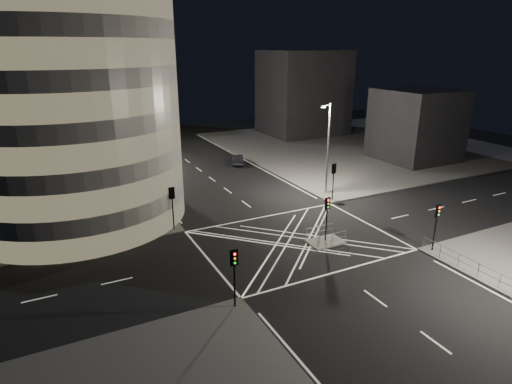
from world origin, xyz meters
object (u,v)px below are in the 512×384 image
street_lamp_left_near (149,159)px  traffic_signal_island (327,211)px  street_lamp_right_far (328,146)px  traffic_signal_nl (234,268)px  traffic_signal_fl (172,200)px  traffic_signal_fr (334,175)px  street_lamp_left_far (117,129)px  central_island (325,242)px  traffic_signal_nr (437,219)px  sedan (237,159)px

street_lamp_left_near → traffic_signal_island: bearing=-49.7°
traffic_signal_island → street_lamp_right_far: 13.13m
traffic_signal_nl → street_lamp_left_near: bearing=91.9°
traffic_signal_fl → street_lamp_left_near: bearing=97.0°
traffic_signal_fr → street_lamp_left_far: 29.63m
central_island → traffic_signal_fr: traffic_signal_fr is taller
traffic_signal_nr → traffic_signal_island: 8.62m
traffic_signal_fr → street_lamp_right_far: (0.64, 2.20, 2.63)m
street_lamp_left_near → traffic_signal_nl: bearing=-88.1°
traffic_signal_fl → street_lamp_right_far: street_lamp_right_far is taller
street_lamp_left_far → street_lamp_right_far: size_ratio=1.00×
street_lamp_left_near → street_lamp_right_far: size_ratio=1.00×
traffic_signal_fl → street_lamp_left_near: (-0.64, 5.20, 2.63)m
central_island → street_lamp_left_far: 33.95m
traffic_signal_nr → street_lamp_left_near: street_lamp_left_near is taller
central_island → traffic_signal_island: size_ratio=0.75×
central_island → traffic_signal_nr: size_ratio=0.75×
central_island → street_lamp_right_far: (7.44, 10.50, 5.47)m
traffic_signal_nr → street_lamp_left_near: size_ratio=0.40×
central_island → traffic_signal_fl: traffic_signal_fl is taller
central_island → traffic_signal_fl: bearing=142.5°
central_island → traffic_signal_nl: traffic_signal_nl is taller
street_lamp_left_far → sedan: size_ratio=2.35×
traffic_signal_island → traffic_signal_nr: bearing=-37.9°
traffic_signal_nr → street_lamp_right_far: size_ratio=0.40×
sedan → street_lamp_left_near: bearing=61.3°
traffic_signal_nl → street_lamp_right_far: street_lamp_right_far is taller
traffic_signal_fr → street_lamp_left_near: street_lamp_left_near is taller
traffic_signal_fl → central_island: bearing=-37.5°
traffic_signal_fl → street_lamp_right_far: 18.55m
traffic_signal_fr → traffic_signal_nr: 13.60m
traffic_signal_island → street_lamp_left_near: (-11.44, 13.50, 2.63)m
sedan → street_lamp_right_far: bearing=123.2°
central_island → street_lamp_right_far: size_ratio=0.30×
sedan → street_lamp_left_far: bearing=2.8°
traffic_signal_fl → traffic_signal_island: same height
street_lamp_right_far → sedan: street_lamp_right_far is taller
traffic_signal_island → street_lamp_right_far: size_ratio=0.40×
traffic_signal_fr → street_lamp_right_far: 3.48m
traffic_signal_fl → street_lamp_right_far: size_ratio=0.40×
traffic_signal_nl → street_lamp_left_far: size_ratio=0.40×
traffic_signal_nl → traffic_signal_nr: bearing=0.0°
central_island → street_lamp_left_near: 18.52m
traffic_signal_island → street_lamp_left_far: bearing=110.0°
central_island → traffic_signal_fl: 13.91m
traffic_signal_fl → street_lamp_left_near: street_lamp_left_near is taller
traffic_signal_fr → traffic_signal_fl: bearing=180.0°
traffic_signal_nr → traffic_signal_island: (-6.80, 5.30, 0.00)m
street_lamp_left_near → sedan: street_lamp_left_near is taller
traffic_signal_nr → street_lamp_left_near: bearing=134.1°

